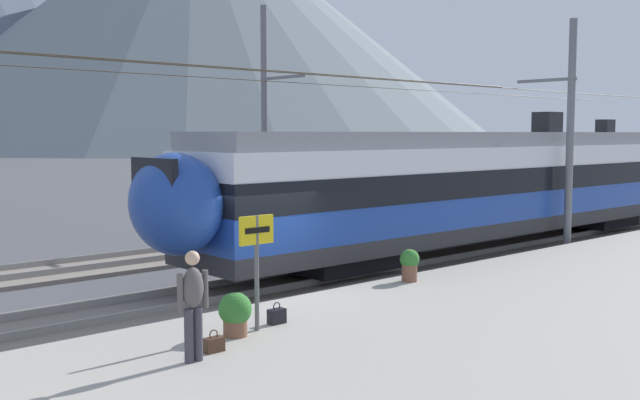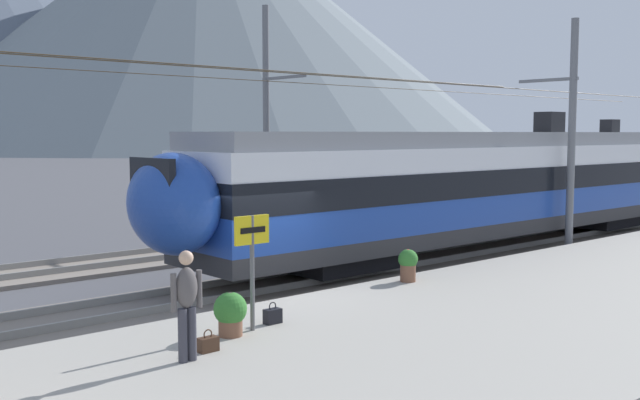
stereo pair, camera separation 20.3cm
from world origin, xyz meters
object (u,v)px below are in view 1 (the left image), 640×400
at_px(train_far_track, 562,165).
at_px(potted_plant_by_shelter, 235,312).
at_px(catenary_mast_far_side, 267,118).
at_px(handbag_beside_passenger, 214,344).
at_px(passenger_walking, 193,300).
at_px(train_near_platform, 479,184).
at_px(catenary_mast_mid, 566,132).
at_px(potted_plant_platform_edge, 410,263).
at_px(platform_sign, 257,246).
at_px(handbag_near_sign, 277,316).

height_order(train_far_track, potted_plant_by_shelter, train_far_track).
xyz_separation_m(catenary_mast_far_side, handbag_beside_passenger, (-10.34, -11.98, -3.86)).
relative_size(train_far_track, passenger_walking, 15.55).
xyz_separation_m(train_near_platform, catenary_mast_mid, (2.26, -1.67, 1.64)).
height_order(catenary_mast_mid, potted_plant_by_shelter, catenary_mast_mid).
xyz_separation_m(train_near_platform, potted_plant_platform_edge, (-6.48, -2.80, -1.41)).
xyz_separation_m(platform_sign, passenger_walking, (-1.78, -0.78, -0.54)).
distance_m(train_far_track, potted_plant_platform_edge, 22.81).
bearing_deg(catenary_mast_mid, potted_plant_platform_edge, -172.63).
xyz_separation_m(handbag_near_sign, potted_plant_by_shelter, (-1.03, -0.17, 0.28)).
distance_m(catenary_mast_mid, potted_plant_platform_edge, 9.33).
xyz_separation_m(catenary_mast_mid, potted_plant_platform_edge, (-8.75, -1.13, -3.05)).
relative_size(handbag_beside_passenger, handbag_near_sign, 0.90).
distance_m(handbag_beside_passenger, handbag_near_sign, 1.95).
xyz_separation_m(potted_plant_platform_edge, potted_plant_by_shelter, (-5.71, -1.11, -0.01)).
xyz_separation_m(catenary_mast_far_side, potted_plant_by_shelter, (-9.56, -11.46, -3.55)).
bearing_deg(handbag_near_sign, catenary_mast_mid, 8.77).
bearing_deg(catenary_mast_far_side, platform_sign, -128.45).
bearing_deg(potted_plant_by_shelter, catenary_mast_far_side, 50.17).
xyz_separation_m(train_far_track, potted_plant_by_shelter, (-26.88, -9.51, -1.42)).
height_order(catenary_mast_far_side, potted_plant_platform_edge, catenary_mast_far_side).
relative_size(train_near_platform, handbag_beside_passenger, 65.36).
bearing_deg(catenary_mast_mid, handbag_beside_passenger, -169.72).
height_order(train_far_track, platform_sign, train_far_track).
distance_m(catenary_mast_mid, catenary_mast_far_side, 10.45).
distance_m(catenary_mast_mid, handbag_beside_passenger, 15.85).
distance_m(train_far_track, passenger_walking, 29.98).
distance_m(platform_sign, handbag_beside_passenger, 1.95).
height_order(train_near_platform, handbag_near_sign, train_near_platform).
height_order(passenger_walking, handbag_beside_passenger, passenger_walking).
height_order(catenary_mast_mid, handbag_near_sign, catenary_mast_mid).
height_order(train_near_platform, passenger_walking, train_near_platform).
distance_m(train_far_track, platform_sign, 28.04).
bearing_deg(platform_sign, train_near_platform, 18.31).
xyz_separation_m(train_near_platform, train_far_track, (14.68, 5.60, 0.00)).
relative_size(catenary_mast_mid, catenary_mast_far_side, 1.00).
height_order(train_near_platform, catenary_mast_far_side, catenary_mast_far_side).
distance_m(catenary_mast_far_side, passenger_walking, 16.60).
distance_m(passenger_walking, handbag_near_sign, 2.62).
bearing_deg(train_near_platform, platform_sign, -161.69).
xyz_separation_m(train_far_track, potted_plant_platform_edge, (-21.16, -8.40, -1.41)).
bearing_deg(handbag_near_sign, train_far_track, 19.87).
bearing_deg(train_near_platform, catenary_mast_far_side, 109.27).
distance_m(platform_sign, passenger_walking, 2.01).
height_order(platform_sign, potted_plant_platform_edge, platform_sign).
bearing_deg(handbag_beside_passenger, platform_sign, 23.80).
height_order(passenger_walking, potted_plant_platform_edge, passenger_walking).
relative_size(train_near_platform, platform_sign, 11.66).
height_order(catenary_mast_mid, catenary_mast_far_side, catenary_mast_far_side).
bearing_deg(platform_sign, potted_plant_by_shelter, -175.20).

